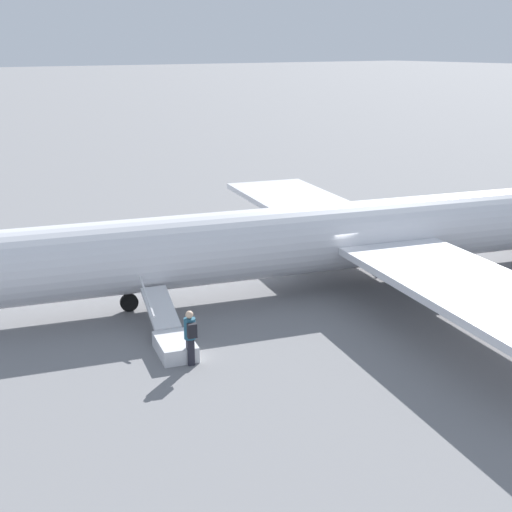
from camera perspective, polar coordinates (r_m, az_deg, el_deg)
ground_plane at (r=29.21m, az=6.77°, el=-2.31°), size 600.00×600.00×0.00m
airplane_main at (r=29.05m, az=8.67°, el=1.85°), size 32.58×25.23×7.03m
boarding_stairs at (r=23.07m, az=-6.75°, el=-6.55°), size 1.94×4.14×1.73m
passenger at (r=21.70m, az=-5.29°, el=-6.24°), size 0.40×0.56×1.74m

